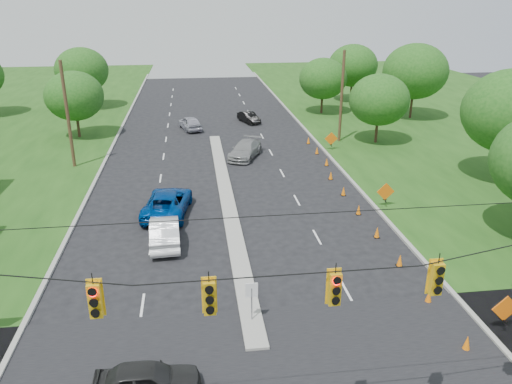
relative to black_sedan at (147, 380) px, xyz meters
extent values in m
cube|color=gray|center=(-5.79, 27.85, -0.66)|extent=(0.25, 110.00, 0.16)
cube|color=gray|center=(14.41, 27.85, -0.66)|extent=(0.25, 110.00, 0.16)
cube|color=gray|center=(4.31, 18.85, -0.66)|extent=(1.00, 34.00, 0.18)
cylinder|color=gray|center=(4.31, 3.85, 0.24)|extent=(0.06, 0.06, 1.80)
cube|color=white|center=(4.31, 3.85, 1.04)|extent=(0.55, 0.04, 0.70)
cylinder|color=black|center=(4.31, -3.15, 6.34)|extent=(24.00, 0.04, 0.04)
cube|color=yellow|center=(-0.69, -3.15, 5.56)|extent=(0.34, 0.24, 1.00)
cube|color=yellow|center=(2.31, -3.15, 5.39)|extent=(0.34, 0.24, 1.00)
cube|color=yellow|center=(5.81, -3.15, 5.39)|extent=(0.34, 0.24, 1.00)
cube|color=yellow|center=(8.81, -3.15, 5.47)|extent=(0.34, 0.24, 1.00)
cylinder|color=#422D1C|center=(-8.19, 27.85, 3.84)|extent=(0.28, 0.28, 9.00)
cylinder|color=#422D1C|center=(16.81, 32.85, 3.84)|extent=(0.28, 0.28, 9.00)
cone|color=orange|center=(12.91, 0.85, -0.31)|extent=(0.32, 0.32, 0.70)
cone|color=orange|center=(12.91, 4.35, -0.31)|extent=(0.32, 0.32, 0.70)
cone|color=orange|center=(12.91, 7.85, -0.31)|extent=(0.32, 0.32, 0.70)
cone|color=orange|center=(12.91, 11.35, -0.31)|extent=(0.32, 0.32, 0.70)
cone|color=orange|center=(12.91, 14.85, -0.31)|extent=(0.32, 0.32, 0.70)
cone|color=orange|center=(12.91, 18.35, -0.31)|extent=(0.32, 0.32, 0.70)
cone|color=orange|center=(12.91, 21.85, -0.31)|extent=(0.32, 0.32, 0.70)
cone|color=orange|center=(13.51, 25.35, -0.31)|extent=(0.32, 0.32, 0.70)
cone|color=orange|center=(13.51, 28.85, -0.31)|extent=(0.32, 0.32, 0.70)
cone|color=orange|center=(13.51, 32.35, -0.31)|extent=(0.32, 0.32, 0.70)
cube|color=black|center=(15.11, 1.85, -0.11)|extent=(0.06, 0.58, 0.26)
cube|color=black|center=(15.11, 1.85, -0.11)|extent=(0.06, 0.58, 0.26)
cube|color=orange|center=(15.11, 1.85, 0.49)|extent=(1.27, 0.05, 1.27)
cube|color=black|center=(15.11, 15.85, -0.11)|extent=(0.06, 0.58, 0.26)
cube|color=black|center=(15.11, 15.85, -0.11)|extent=(0.06, 0.58, 0.26)
cube|color=orange|center=(15.11, 15.85, 0.49)|extent=(1.27, 0.05, 1.27)
cube|color=black|center=(15.11, 29.85, -0.11)|extent=(0.06, 0.58, 0.26)
cube|color=black|center=(15.11, 29.85, -0.11)|extent=(0.06, 0.58, 0.26)
cube|color=orange|center=(15.11, 29.85, 0.49)|extent=(1.27, 0.05, 1.27)
cylinder|color=black|center=(-9.69, 37.85, 0.60)|extent=(0.28, 0.28, 2.52)
ellipsoid|color=#194C14|center=(-9.69, 37.85, 3.68)|extent=(5.88, 5.88, 5.04)
cylinder|color=black|center=(-11.69, 52.85, 0.78)|extent=(0.28, 0.28, 2.88)
ellipsoid|color=#194C14|center=(-11.69, 52.85, 4.30)|extent=(6.72, 6.72, 5.76)
cylinder|color=black|center=(26.31, 19.85, 0.96)|extent=(0.28, 0.28, 3.24)
cylinder|color=black|center=(20.31, 31.85, 0.60)|extent=(0.28, 0.28, 2.52)
ellipsoid|color=#194C14|center=(20.31, 31.85, 3.68)|extent=(5.88, 5.88, 5.04)
cylinder|color=black|center=(28.31, 41.85, 0.96)|extent=(0.28, 0.28, 3.24)
ellipsoid|color=#194C14|center=(28.31, 41.85, 4.92)|extent=(7.56, 7.56, 6.48)
cylinder|color=black|center=(24.31, 52.85, 0.78)|extent=(0.28, 0.28, 2.88)
ellipsoid|color=#194C14|center=(24.31, 52.85, 4.30)|extent=(6.72, 6.72, 5.76)
cylinder|color=black|center=(18.31, 45.85, 0.60)|extent=(0.28, 0.28, 2.52)
ellipsoid|color=#194C14|center=(18.31, 45.85, 3.68)|extent=(5.88, 5.88, 5.04)
imported|color=black|center=(0.00, 0.00, 0.00)|extent=(3.90, 1.59, 1.33)
imported|color=white|center=(0.14, 12.30, 0.13)|extent=(1.92, 4.90, 1.59)
imported|color=navy|center=(0.16, 16.66, 0.16)|extent=(3.59, 6.25, 1.64)
imported|color=gray|center=(6.75, 28.63, 0.08)|extent=(4.00, 5.51, 1.48)
imported|color=#9B99A8|center=(1.85, 39.64, 0.09)|extent=(2.91, 4.74, 1.51)
imported|color=black|center=(8.65, 42.15, -0.04)|extent=(2.55, 4.03, 1.25)
camera|label=1|loc=(2.07, -14.79, 13.01)|focal=35.00mm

